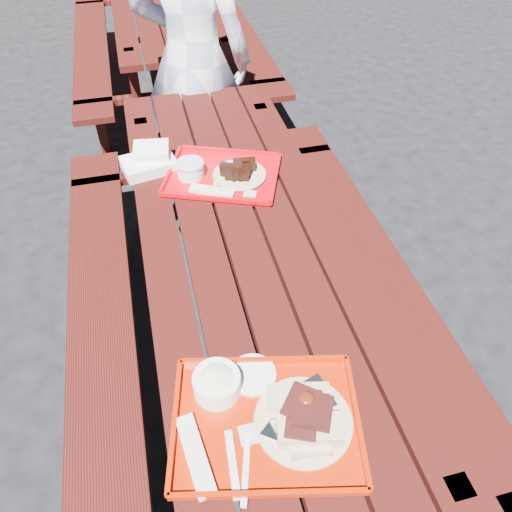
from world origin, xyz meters
name	(u,v)px	position (x,y,z in m)	size (l,w,h in m)	color
ground	(248,359)	(0.00, 0.00, 0.00)	(60.00, 60.00, 0.00)	black
picnic_table_near	(247,277)	(0.00, 0.00, 0.56)	(1.41, 2.40, 0.75)	#3B0F0B
picnic_table_far	(164,21)	(0.00, 2.80, 0.56)	(1.41, 2.40, 0.75)	#3B0F0B
near_tray	(266,410)	(-0.11, -0.67, 0.79)	(0.55, 0.47, 0.15)	#B11E04
far_tray	(221,174)	(-0.01, 0.40, 0.77)	(0.55, 0.49, 0.08)	red
white_cloth	(150,160)	(-0.29, 0.55, 0.79)	(0.24, 0.20, 0.09)	white
person	(193,60)	(0.02, 1.33, 0.87)	(0.63, 0.41, 1.73)	#9EB3D2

